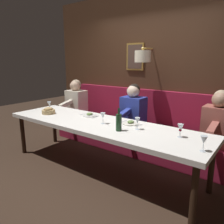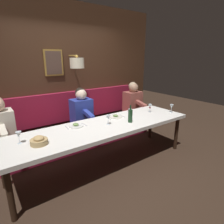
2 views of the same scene
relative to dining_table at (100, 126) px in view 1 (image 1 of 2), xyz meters
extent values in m
plane|color=#332319|center=(0.00, 0.00, -0.68)|extent=(12.00, 12.00, 0.00)
cube|color=silver|center=(0.00, 0.00, 0.03)|extent=(0.90, 3.20, 0.06)
cylinder|color=black|center=(-0.35, -1.50, -0.34)|extent=(0.07, 0.07, 0.68)
cylinder|color=black|center=(-0.35, 1.50, -0.34)|extent=(0.07, 0.07, 0.68)
cylinder|color=black|center=(0.35, -1.50, -0.34)|extent=(0.07, 0.07, 0.68)
cylinder|color=black|center=(0.35, 1.50, -0.34)|extent=(0.07, 0.07, 0.68)
cube|color=maroon|center=(0.89, 0.00, -0.46)|extent=(0.52, 3.40, 0.45)
cube|color=#422819|center=(1.48, 0.00, 0.77)|extent=(0.10, 4.60, 2.90)
cube|color=maroon|center=(1.39, 0.00, 0.09)|extent=(0.10, 3.40, 0.64)
cube|color=olive|center=(1.42, 0.27, 1.02)|extent=(0.04, 0.37, 0.51)
cube|color=#4C382D|center=(1.40, 0.27, 1.02)|extent=(0.01, 0.31, 0.45)
cylinder|color=#B78E3D|center=(1.25, -0.08, 1.16)|extent=(0.35, 0.02, 0.02)
cylinder|color=beige|center=(1.08, -0.08, 1.02)|extent=(0.28, 0.28, 0.20)
sphere|color=#B78E3D|center=(1.08, -0.08, 1.15)|extent=(0.06, 0.06, 0.06)
cube|color=#934C42|center=(0.89, -1.42, 0.05)|extent=(0.30, 0.40, 0.56)
sphere|color=#A37A60|center=(0.87, -1.42, 0.43)|extent=(0.22, 0.22, 0.22)
sphere|color=tan|center=(0.90, -1.42, 0.46)|extent=(0.20, 0.20, 0.20)
cube|color=#934C42|center=(0.60, -1.42, 0.09)|extent=(0.33, 0.09, 0.14)
cube|color=#283893|center=(0.89, -0.03, 0.05)|extent=(0.30, 0.40, 0.56)
sphere|color=beige|center=(0.87, -0.03, 0.43)|extent=(0.22, 0.22, 0.22)
sphere|color=black|center=(0.90, -0.03, 0.46)|extent=(0.20, 0.20, 0.20)
cube|color=#283893|center=(0.60, -0.03, 0.09)|extent=(0.33, 0.09, 0.14)
cube|color=beige|center=(0.89, 1.40, 0.05)|extent=(0.30, 0.40, 0.56)
sphere|color=#D1A889|center=(0.87, 1.40, 0.43)|extent=(0.22, 0.22, 0.22)
sphere|color=tan|center=(0.90, 1.40, 0.46)|extent=(0.20, 0.20, 0.20)
cube|color=beige|center=(0.60, 1.40, 0.09)|extent=(0.33, 0.09, 0.14)
cylinder|color=silver|center=(0.22, -0.39, 0.06)|extent=(0.24, 0.24, 0.01)
ellipsoid|color=#668447|center=(0.22, -0.39, 0.09)|extent=(0.11, 0.09, 0.04)
cube|color=silver|center=(0.20, -0.54, 0.06)|extent=(0.17, 0.03, 0.01)
cube|color=silver|center=(0.24, -0.25, 0.06)|extent=(0.18, 0.04, 0.01)
cylinder|color=silver|center=(0.23, 0.41, 0.06)|extent=(0.24, 0.24, 0.01)
ellipsoid|color=#668447|center=(0.23, 0.41, 0.09)|extent=(0.11, 0.09, 0.04)
cube|color=silver|center=(0.21, 0.26, 0.06)|extent=(0.17, 0.02, 0.01)
cube|color=silver|center=(0.25, 0.55, 0.06)|extent=(0.18, 0.03, 0.01)
cylinder|color=silver|center=(-0.01, -0.07, 0.06)|extent=(0.06, 0.06, 0.00)
cylinder|color=silver|center=(-0.01, -0.07, 0.10)|extent=(0.01, 0.01, 0.07)
cone|color=silver|center=(-0.01, -0.07, 0.18)|extent=(0.07, 0.07, 0.08)
cylinder|color=silver|center=(-0.18, -1.50, 0.06)|extent=(0.06, 0.06, 0.00)
cylinder|color=silver|center=(-0.18, -1.50, 0.10)|extent=(0.01, 0.01, 0.07)
cone|color=silver|center=(-0.18, -1.50, 0.18)|extent=(0.07, 0.07, 0.08)
cylinder|color=silver|center=(0.09, -1.17, 0.06)|extent=(0.06, 0.06, 0.00)
cylinder|color=silver|center=(0.09, -1.17, 0.10)|extent=(0.01, 0.01, 0.07)
cone|color=silver|center=(0.09, -1.17, 0.18)|extent=(0.07, 0.07, 0.08)
cylinder|color=maroon|center=(0.09, -1.17, 0.15)|extent=(0.03, 0.03, 0.02)
cylinder|color=silver|center=(0.09, 1.27, 0.06)|extent=(0.06, 0.06, 0.00)
cylinder|color=silver|center=(0.09, 1.27, 0.10)|extent=(0.01, 0.01, 0.07)
cone|color=silver|center=(0.09, 1.27, 0.18)|extent=(0.07, 0.07, 0.08)
cylinder|color=silver|center=(0.05, -0.60, 0.06)|extent=(0.06, 0.06, 0.00)
cylinder|color=silver|center=(0.05, -0.60, 0.10)|extent=(0.01, 0.01, 0.07)
cone|color=silver|center=(0.05, -0.60, 0.18)|extent=(0.07, 0.07, 0.08)
cylinder|color=#19381E|center=(-0.14, -0.44, 0.17)|extent=(0.08, 0.08, 0.22)
cylinder|color=#19381E|center=(-0.14, -0.44, 0.32)|extent=(0.03, 0.03, 0.08)
cylinder|color=tan|center=(-0.09, 1.07, 0.09)|extent=(0.22, 0.22, 0.07)
ellipsoid|color=tan|center=(-0.09, 1.07, 0.14)|extent=(0.15, 0.13, 0.06)
camera|label=1|loc=(-2.38, -2.01, 0.95)|focal=35.31mm
camera|label=2|loc=(-2.41, 1.60, 1.14)|focal=30.03mm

